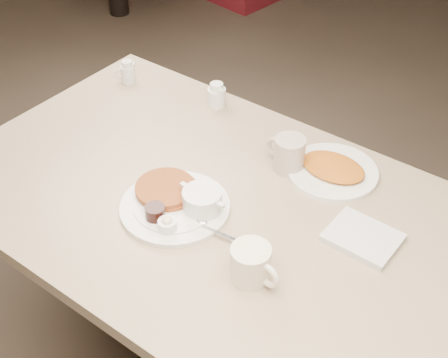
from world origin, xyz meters
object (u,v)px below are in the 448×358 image
Objects in this scene: diner_table at (220,249)px; creamer_left at (128,73)px; coffee_mug_near at (252,264)px; creamer_right at (217,95)px; main_plate at (179,202)px; coffee_mug_far at (288,154)px; hash_plate at (333,170)px.

creamer_left is at bearing 153.87° from diner_table.
creamer_left is at bearing 150.93° from coffee_mug_near.
coffee_mug_near is 0.73m from creamer_right.
creamer_left is (-0.54, 0.38, 0.01)m from main_plate.
coffee_mug_near is 1.71× the size of creamer_right.
coffee_mug_near is 0.42m from coffee_mug_far.
creamer_left and creamer_right have the same top height.
creamer_left is 0.32× the size of hash_plate.
creamer_left is (-0.68, 0.07, -0.01)m from coffee_mug_far.
main_plate is at bearing -34.99° from creamer_left.
creamer_right is at bearing 116.33° from main_plate.
creamer_right is (-0.29, 0.37, 0.21)m from diner_table.
coffee_mug_near reaches higher than main_plate.
hash_plate is at bearing 94.85° from coffee_mug_near.
coffee_mug_near reaches higher than diner_table.
coffee_mug_far is (-0.15, 0.39, 0.00)m from coffee_mug_near.
coffee_mug_far is at bearing 75.13° from diner_table.
coffee_mug_far reaches higher than creamer_right.
creamer_right is at bearing 11.70° from creamer_left.
creamer_right is at bearing 133.80° from coffee_mug_near.
creamer_left is at bearing 145.01° from main_plate.
diner_table is 5.95× the size of hash_plate.
coffee_mug_far is 1.58× the size of creamer_right.
main_plate is 4.37× the size of creamer_right.
diner_table is 4.29× the size of main_plate.
coffee_mug_near is at bearing -85.15° from hash_plate.
hash_plate is at bearing -1.21° from creamer_left.
coffee_mug_far is at bearing -5.89° from creamer_left.
diner_table is 18.75× the size of creamer_left.
diner_table is 0.51m from creamer_right.
creamer_left reaches higher than hash_plate.
creamer_right is 0.32× the size of hash_plate.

